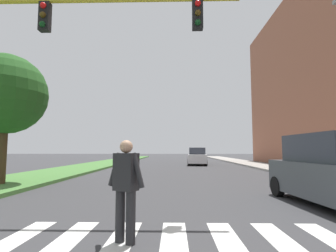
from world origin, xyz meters
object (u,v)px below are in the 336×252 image
object	(u,v)px
tree_mid	(5,94)
sedan_midblock	(197,157)
traffic_light_gantry	(40,45)
pedestrian_performer	(126,185)

from	to	relation	value
tree_mid	sedan_midblock	bearing A→B (deg)	59.47
sedan_midblock	tree_mid	bearing A→B (deg)	-120.53
traffic_light_gantry	sedan_midblock	size ratio (longest dim) A/B	1.72
sedan_midblock	pedestrian_performer	bearing A→B (deg)	-98.05
traffic_light_gantry	sedan_midblock	xyz separation A→B (m)	(5.91, 19.94, -3.50)
tree_mid	sedan_midblock	xyz separation A→B (m)	(9.42, 15.98, -3.04)
traffic_light_gantry	sedan_midblock	bearing A→B (deg)	73.49
tree_mid	pedestrian_performer	distance (m)	9.30
traffic_light_gantry	sedan_midblock	world-z (taller)	traffic_light_gantry
tree_mid	sedan_midblock	distance (m)	18.79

